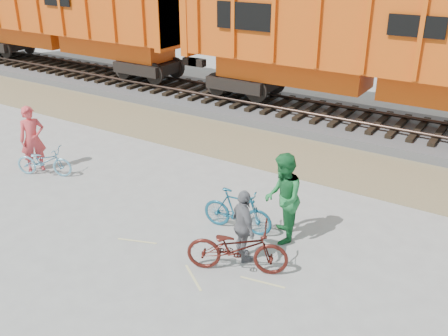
{
  "coord_description": "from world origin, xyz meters",
  "views": [
    {
      "loc": [
        5.63,
        -7.58,
        5.88
      ],
      "look_at": [
        -0.23,
        1.5,
        1.08
      ],
      "focal_mm": 40.0,
      "sensor_mm": 36.0,
      "label": 1
    }
  ],
  "objects_px": {
    "bicycle_blue": "(44,161)",
    "person_woman": "(244,226)",
    "bicycle_maroon": "(237,248)",
    "hopper_car_center": "(380,43)",
    "person_solo": "(32,139)",
    "hopper_car_left": "(65,13)",
    "person_man": "(283,198)",
    "bicycle_teal": "(237,211)"
  },
  "relations": [
    {
      "from": "bicycle_blue",
      "to": "person_woman",
      "type": "distance_m",
      "value": 6.82
    },
    {
      "from": "bicycle_blue",
      "to": "bicycle_maroon",
      "type": "xyz_separation_m",
      "value": [
        6.89,
        -0.95,
        0.1
      ]
    },
    {
      "from": "hopper_car_center",
      "to": "person_solo",
      "type": "bearing_deg",
      "value": -129.41
    },
    {
      "from": "hopper_car_left",
      "to": "hopper_car_center",
      "type": "height_order",
      "value": "same"
    },
    {
      "from": "hopper_car_center",
      "to": "person_woman",
      "type": "xyz_separation_m",
      "value": [
        0.32,
        -9.13,
        -2.23
      ]
    },
    {
      "from": "bicycle_blue",
      "to": "hopper_car_left",
      "type": "bearing_deg",
      "value": 20.76
    },
    {
      "from": "hopper_car_left",
      "to": "person_man",
      "type": "xyz_separation_m",
      "value": [
        15.61,
        -8.01,
        -2.01
      ]
    },
    {
      "from": "hopper_car_left",
      "to": "bicycle_maroon",
      "type": "distance_m",
      "value": 18.29
    },
    {
      "from": "bicycle_blue",
      "to": "bicycle_teal",
      "type": "relative_size",
      "value": 0.97
    },
    {
      "from": "hopper_car_left",
      "to": "bicycle_teal",
      "type": "bearing_deg",
      "value": -29.33
    },
    {
      "from": "hopper_car_left",
      "to": "bicycle_teal",
      "type": "distance_m",
      "value": 16.95
    },
    {
      "from": "bicycle_maroon",
      "to": "hopper_car_center",
      "type": "bearing_deg",
      "value": -21.82
    },
    {
      "from": "bicycle_blue",
      "to": "person_solo",
      "type": "distance_m",
      "value": 0.73
    },
    {
      "from": "bicycle_blue",
      "to": "person_woman",
      "type": "bearing_deg",
      "value": -118.7
    },
    {
      "from": "hopper_car_center",
      "to": "person_solo",
      "type": "relative_size",
      "value": 7.41
    },
    {
      "from": "hopper_car_center",
      "to": "person_man",
      "type": "distance_m",
      "value": 8.28
    },
    {
      "from": "person_man",
      "to": "hopper_car_center",
      "type": "bearing_deg",
      "value": 157.46
    },
    {
      "from": "hopper_car_left",
      "to": "bicycle_teal",
      "type": "xyz_separation_m",
      "value": [
        14.61,
        -8.21,
        -2.51
      ]
    },
    {
      "from": "hopper_car_left",
      "to": "bicycle_blue",
      "type": "relative_size",
      "value": 8.74
    },
    {
      "from": "person_man",
      "to": "person_solo",
      "type": "bearing_deg",
      "value": -113.38
    },
    {
      "from": "hopper_car_center",
      "to": "bicycle_blue",
      "type": "height_order",
      "value": "hopper_car_center"
    },
    {
      "from": "person_woman",
      "to": "hopper_car_left",
      "type": "bearing_deg",
      "value": 5.5
    },
    {
      "from": "bicycle_blue",
      "to": "person_man",
      "type": "relative_size",
      "value": 0.8
    },
    {
      "from": "hopper_car_left",
      "to": "person_woman",
      "type": "bearing_deg",
      "value": -30.79
    },
    {
      "from": "person_man",
      "to": "person_woman",
      "type": "bearing_deg",
      "value": -41.85
    },
    {
      "from": "hopper_car_left",
      "to": "bicycle_maroon",
      "type": "height_order",
      "value": "hopper_car_left"
    },
    {
      "from": "bicycle_blue",
      "to": "person_woman",
      "type": "height_order",
      "value": "person_woman"
    },
    {
      "from": "bicycle_blue",
      "to": "person_solo",
      "type": "xyz_separation_m",
      "value": [
        -0.5,
        0.1,
        0.52
      ]
    },
    {
      "from": "bicycle_maroon",
      "to": "person_woman",
      "type": "relative_size",
      "value": 1.28
    },
    {
      "from": "bicycle_teal",
      "to": "person_woman",
      "type": "height_order",
      "value": "person_woman"
    },
    {
      "from": "person_solo",
      "to": "person_woman",
      "type": "relative_size",
      "value": 1.21
    },
    {
      "from": "bicycle_maroon",
      "to": "bicycle_teal",
      "type": "bearing_deg",
      "value": 6.99
    },
    {
      "from": "person_solo",
      "to": "bicycle_blue",
      "type": "bearing_deg",
      "value": -71.64
    },
    {
      "from": "person_woman",
      "to": "person_man",
      "type": "bearing_deg",
      "value": -68.62
    },
    {
      "from": "hopper_car_center",
      "to": "person_man",
      "type": "relative_size",
      "value": 7.01
    },
    {
      "from": "bicycle_blue",
      "to": "person_woman",
      "type": "relative_size",
      "value": 1.03
    },
    {
      "from": "bicycle_blue",
      "to": "person_man",
      "type": "height_order",
      "value": "person_man"
    },
    {
      "from": "hopper_car_center",
      "to": "bicycle_teal",
      "type": "relative_size",
      "value": 8.47
    },
    {
      "from": "person_solo",
      "to": "hopper_car_left",
      "type": "bearing_deg",
      "value": 73.11
    },
    {
      "from": "hopper_car_left",
      "to": "bicycle_maroon",
      "type": "xyz_separation_m",
      "value": [
        15.42,
        -9.53,
        -2.48
      ]
    },
    {
      "from": "bicycle_maroon",
      "to": "person_solo",
      "type": "relative_size",
      "value": 1.06
    },
    {
      "from": "bicycle_maroon",
      "to": "person_solo",
      "type": "height_order",
      "value": "person_solo"
    }
  ]
}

